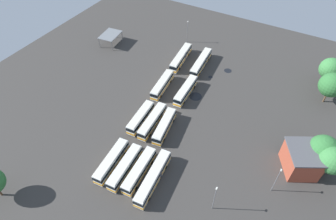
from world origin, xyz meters
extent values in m
plane|color=#383533|center=(0.00, 0.00, 0.00)|extent=(127.24, 127.24, 0.00)
cube|color=silver|center=(-22.68, -8.18, 1.77)|extent=(15.05, 4.05, 2.94)
cube|color=beige|center=(-22.68, -8.18, 3.31)|extent=(14.44, 3.79, 0.14)
cube|color=black|center=(-22.68, -8.18, 2.24)|extent=(15.13, 4.09, 0.94)
cube|color=orange|center=(-22.68, -8.18, 0.95)|extent=(15.13, 4.09, 0.59)
cube|color=black|center=(-15.27, -7.39, 2.34)|extent=(0.28, 2.02, 1.08)
cube|color=#47474C|center=(-24.30, -8.36, 1.77)|extent=(1.16, 2.60, 2.82)
cylinder|color=black|center=(-18.21, -6.56, 0.50)|extent=(1.03, 0.41, 1.00)
cylinder|color=black|center=(-17.97, -8.82, 0.50)|extent=(1.03, 0.41, 1.00)
cylinder|color=black|center=(-27.38, -7.54, 0.50)|extent=(1.03, 0.41, 1.00)
cylinder|color=black|center=(-27.14, -9.81, 0.50)|extent=(1.03, 0.41, 1.00)
cube|color=silver|center=(-23.34, -0.79, 1.77)|extent=(15.02, 3.66, 2.94)
cube|color=beige|center=(-23.34, -0.79, 3.31)|extent=(14.42, 3.42, 0.14)
cube|color=black|center=(-23.34, -0.79, 2.24)|extent=(15.10, 3.70, 0.94)
cube|color=orange|center=(-23.34, -0.79, 0.95)|extent=(15.10, 3.70, 0.59)
cube|color=black|center=(-15.91, -0.19, 2.34)|extent=(0.22, 2.03, 1.08)
cube|color=#47474C|center=(-24.97, -0.92, 1.77)|extent=(1.10, 2.59, 2.82)
cylinder|color=black|center=(-18.84, 0.71, 0.50)|extent=(1.02, 0.38, 1.00)
cylinder|color=black|center=(-18.66, -1.56, 0.50)|extent=(1.02, 0.38, 1.00)
cylinder|color=black|center=(-28.03, -0.03, 0.50)|extent=(1.02, 0.38, 1.00)
cylinder|color=black|center=(-27.85, -2.30, 0.50)|extent=(1.02, 0.38, 1.00)
cube|color=silver|center=(-6.84, -6.47, 1.77)|extent=(12.70, 3.78, 2.94)
cube|color=beige|center=(-6.84, -6.47, 3.31)|extent=(12.18, 3.53, 0.14)
cube|color=black|center=(-6.84, -6.47, 2.24)|extent=(12.76, 3.82, 0.94)
cube|color=orange|center=(-6.84, -6.47, 0.95)|extent=(12.76, 3.82, 0.59)
cube|color=black|center=(-0.61, -5.81, 2.34)|extent=(0.27, 2.02, 1.08)
cylinder|color=black|center=(-3.10, -4.93, 0.50)|extent=(1.03, 0.40, 1.00)
cylinder|color=black|center=(-2.86, -7.19, 0.50)|extent=(1.03, 0.40, 1.00)
cylinder|color=black|center=(-10.81, -5.75, 0.50)|extent=(1.03, 0.40, 1.00)
cylinder|color=black|center=(-10.57, -8.01, 0.50)|extent=(1.03, 0.40, 1.00)
cube|color=silver|center=(-8.05, 1.15, 1.77)|extent=(12.68, 3.07, 2.94)
cube|color=beige|center=(-8.05, 1.15, 3.31)|extent=(12.16, 2.85, 0.14)
cube|color=black|center=(-8.05, 1.15, 2.24)|extent=(12.74, 3.11, 0.94)
cube|color=orange|center=(-8.05, 1.15, 0.95)|extent=(12.74, 3.11, 0.59)
cube|color=black|center=(-1.76, 1.45, 2.34)|extent=(0.16, 2.03, 1.08)
cylinder|color=black|center=(-4.21, 2.47, 0.50)|extent=(1.01, 0.35, 1.00)
cylinder|color=black|center=(-4.10, 0.20, 0.50)|extent=(1.01, 0.35, 1.00)
cylinder|color=black|center=(-12.00, 2.10, 0.50)|extent=(1.01, 0.35, 1.00)
cylinder|color=black|center=(-11.89, -0.18, 0.50)|extent=(1.01, 0.35, 1.00)
cube|color=silver|center=(8.28, -4.62, 1.77)|extent=(11.71, 3.29, 2.94)
cube|color=beige|center=(8.28, -4.62, 3.31)|extent=(11.24, 3.06, 0.14)
cube|color=black|center=(8.28, -4.62, 2.24)|extent=(11.77, 3.33, 0.94)
cube|color=orange|center=(8.28, -4.62, 0.95)|extent=(11.77, 3.33, 0.59)
cube|color=black|center=(14.06, -4.21, 2.34)|extent=(0.20, 2.03, 1.08)
cylinder|color=black|center=(11.77, -3.23, 0.50)|extent=(1.02, 0.37, 1.00)
cylinder|color=black|center=(11.94, -5.50, 0.50)|extent=(1.02, 0.37, 1.00)
cylinder|color=black|center=(4.62, -3.75, 0.50)|extent=(1.02, 0.37, 1.00)
cylinder|color=black|center=(4.78, -6.02, 0.50)|extent=(1.02, 0.37, 1.00)
cube|color=silver|center=(7.80, -1.08, 1.77)|extent=(12.80, 3.31, 2.94)
cube|color=beige|center=(7.80, -1.08, 3.31)|extent=(12.28, 3.08, 0.14)
cube|color=black|center=(7.80, -1.08, 2.24)|extent=(12.87, 3.35, 0.94)
cube|color=orange|center=(7.80, -1.08, 0.95)|extent=(12.87, 3.35, 0.59)
cube|color=black|center=(14.13, -0.66, 2.34)|extent=(0.20, 2.03, 1.08)
cylinder|color=black|center=(11.64, 0.32, 0.50)|extent=(1.02, 0.37, 1.00)
cylinder|color=black|center=(11.79, -1.95, 0.50)|extent=(1.02, 0.37, 1.00)
cylinder|color=black|center=(3.81, -0.21, 0.50)|extent=(1.02, 0.37, 1.00)
cylinder|color=black|center=(3.96, -2.48, 0.50)|extent=(1.02, 0.37, 1.00)
cube|color=silver|center=(7.78, 2.74, 1.77)|extent=(12.05, 4.19, 2.94)
cube|color=beige|center=(7.78, 2.74, 3.31)|extent=(11.56, 3.92, 0.14)
cube|color=black|center=(7.78, 2.74, 2.24)|extent=(12.12, 4.23, 0.94)
cube|color=orange|center=(7.78, 2.74, 0.95)|extent=(12.12, 4.23, 0.59)
cube|color=black|center=(13.63, 3.61, 2.34)|extent=(0.36, 2.02, 1.08)
cylinder|color=black|center=(11.23, 4.40, 0.50)|extent=(1.03, 0.44, 1.00)
cylinder|color=black|center=(11.57, 2.15, 0.50)|extent=(1.03, 0.44, 1.00)
cylinder|color=black|center=(3.99, 3.32, 0.50)|extent=(1.03, 0.44, 1.00)
cylinder|color=black|center=(4.32, 1.07, 0.50)|extent=(1.03, 0.44, 1.00)
cube|color=silver|center=(23.94, -2.83, 1.77)|extent=(12.67, 3.59, 2.94)
cube|color=beige|center=(23.94, -2.83, 3.31)|extent=(12.16, 3.35, 0.14)
cube|color=black|center=(23.94, -2.83, 2.24)|extent=(12.74, 3.63, 0.94)
cube|color=orange|center=(23.94, -2.83, 0.95)|extent=(12.74, 3.63, 0.59)
cube|color=black|center=(30.18, -2.26, 2.34)|extent=(0.24, 2.03, 1.08)
cylinder|color=black|center=(27.70, -1.34, 0.50)|extent=(1.02, 0.39, 1.00)
cylinder|color=black|center=(27.90, -3.61, 0.50)|extent=(1.02, 0.39, 1.00)
cylinder|color=black|center=(19.98, -2.04, 0.50)|extent=(1.02, 0.39, 1.00)
cylinder|color=black|center=(20.18, -4.31, 0.50)|extent=(1.02, 0.39, 1.00)
cube|color=silver|center=(23.75, 1.02, 1.77)|extent=(12.68, 3.43, 2.94)
cube|color=beige|center=(23.75, 1.02, 3.31)|extent=(12.17, 3.19, 0.14)
cube|color=black|center=(23.75, 1.02, 2.24)|extent=(12.75, 3.47, 0.94)
cube|color=orange|center=(23.75, 1.02, 0.95)|extent=(12.75, 3.47, 0.59)
cube|color=black|center=(30.01, 1.50, 2.34)|extent=(0.22, 2.03, 1.08)
cylinder|color=black|center=(27.53, 2.45, 0.50)|extent=(1.02, 0.38, 1.00)
cylinder|color=black|center=(27.71, 0.18, 0.50)|extent=(1.02, 0.38, 1.00)
cylinder|color=black|center=(19.79, 1.85, 0.50)|extent=(1.02, 0.38, 1.00)
cylinder|color=black|center=(19.96, -0.41, 0.50)|extent=(1.02, 0.38, 1.00)
cube|color=silver|center=(22.82, 4.52, 1.77)|extent=(12.75, 3.32, 2.94)
cube|color=beige|center=(22.82, 4.52, 3.31)|extent=(12.23, 3.09, 0.14)
cube|color=black|center=(22.82, 4.52, 2.24)|extent=(12.82, 3.36, 0.94)
cube|color=orange|center=(22.82, 4.52, 0.95)|extent=(12.82, 3.36, 0.59)
cube|color=black|center=(29.12, 4.95, 2.34)|extent=(0.20, 2.03, 1.08)
cylinder|color=black|center=(26.64, 5.92, 0.50)|extent=(1.02, 0.37, 1.00)
cylinder|color=black|center=(26.79, 3.65, 0.50)|extent=(1.02, 0.37, 1.00)
cylinder|color=black|center=(18.84, 5.39, 0.50)|extent=(1.02, 0.37, 1.00)
cylinder|color=black|center=(18.99, 3.12, 0.50)|extent=(1.02, 0.37, 1.00)
cube|color=silver|center=(22.94, 8.42, 1.77)|extent=(15.04, 3.85, 2.94)
cube|color=beige|center=(22.94, 8.42, 3.31)|extent=(14.43, 3.60, 0.14)
cube|color=black|center=(22.94, 8.42, 2.24)|extent=(15.12, 3.90, 0.94)
cube|color=orange|center=(22.94, 8.42, 0.95)|extent=(15.12, 3.90, 0.59)
cube|color=black|center=(30.36, 9.12, 2.34)|extent=(0.25, 2.03, 1.08)
cube|color=#47474C|center=(21.31, 8.27, 1.77)|extent=(1.13, 2.60, 2.82)
cylinder|color=black|center=(27.43, 9.99, 0.50)|extent=(1.02, 0.39, 1.00)
cylinder|color=black|center=(27.64, 7.72, 0.50)|extent=(1.02, 0.39, 1.00)
cylinder|color=black|center=(18.25, 9.13, 0.50)|extent=(1.02, 0.39, 1.00)
cylinder|color=black|center=(18.46, 6.86, 0.50)|extent=(1.02, 0.39, 1.00)
cube|color=#99422D|center=(2.21, 37.13, 3.20)|extent=(10.63, 10.17, 6.40)
cube|color=#4C4C51|center=(2.21, 37.13, 6.58)|extent=(11.27, 10.78, 0.36)
cube|color=black|center=(-1.42, 35.16, 1.10)|extent=(0.91, 1.61, 2.20)
cube|color=slate|center=(-19.93, -36.46, 3.93)|extent=(8.84, 6.89, 0.20)
cylinder|color=#59595B|center=(-16.47, -33.35, 1.92)|extent=(0.20, 0.20, 3.83)
cylinder|color=#59595B|center=(-15.85, -38.69, 1.92)|extent=(0.20, 0.20, 3.83)
cylinder|color=#59595B|center=(-24.02, -34.23, 1.92)|extent=(0.20, 0.20, 3.83)
cylinder|color=#59595B|center=(-23.39, -39.57, 1.92)|extent=(0.20, 0.20, 3.83)
cylinder|color=slate|center=(11.42, 33.27, 4.11)|extent=(0.16, 0.16, 8.21)
cube|color=silver|center=(11.42, 33.27, 8.39)|extent=(0.56, 0.28, 0.20)
cylinder|color=slate|center=(22.15, 23.11, 4.19)|extent=(0.16, 0.16, 8.38)
cube|color=silver|center=(22.15, 23.11, 8.56)|extent=(0.56, 0.28, 0.20)
cylinder|color=slate|center=(-35.14, -12.15, 4.15)|extent=(0.16, 0.16, 8.31)
cube|color=silver|center=(-35.14, -12.15, 8.49)|extent=(0.56, 0.28, 0.20)
cylinder|color=brown|center=(-1.42, 40.78, 1.17)|extent=(0.44, 0.44, 2.33)
sphere|color=#2D6B33|center=(-1.42, 40.78, 5.43)|extent=(7.29, 7.29, 7.29)
cylinder|color=brown|center=(-25.88, 38.88, 1.75)|extent=(0.44, 0.44, 3.50)
sphere|color=#2D6B33|center=(-25.88, 38.88, 6.55)|extent=(7.18, 7.18, 7.18)
cylinder|color=brown|center=(-34.42, 37.52, 1.69)|extent=(0.44, 0.44, 3.38)
sphere|color=#387A3D|center=(-34.42, 37.52, 6.24)|extent=(6.72, 6.72, 6.72)
cylinder|color=brown|center=(1.25, 42.94, 1.63)|extent=(0.44, 0.44, 3.27)
sphere|color=#387A3D|center=(1.25, 42.94, 6.06)|extent=(6.56, 6.56, 6.56)
cylinder|color=black|center=(-25.99, 8.19, 0.00)|extent=(2.55, 2.55, 0.01)
cylinder|color=black|center=(-19.92, 4.43, 0.00)|extent=(1.45, 1.45, 0.01)
cylinder|color=black|center=(-8.88, 4.22, 0.00)|extent=(3.88, 3.88, 0.01)
camera|label=1|loc=(52.54, 29.11, 60.60)|focal=30.95mm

